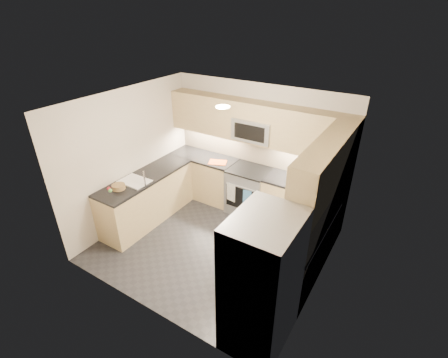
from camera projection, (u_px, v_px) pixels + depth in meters
floor at (213, 245)px, 5.69m from camera, size 3.60×3.20×0.00m
ceiling at (211, 104)px, 4.50m from camera, size 3.60×3.20×0.02m
wall_back at (258, 148)px, 6.29m from camera, size 3.60×0.02×2.50m
wall_front at (138, 237)px, 3.90m from camera, size 3.60×0.02×2.50m
wall_left at (131, 157)px, 5.93m from camera, size 0.02×3.20×2.50m
wall_right at (326, 218)px, 4.26m from camera, size 0.02×3.20×2.50m
base_cab_back_left at (204, 177)px, 6.95m from camera, size 1.42×0.60×0.90m
base_cab_back_right at (302, 207)px, 5.94m from camera, size 1.42×0.60×0.90m
base_cab_right at (301, 250)px, 4.89m from camera, size 0.60×1.70×0.90m
base_cab_peninsula at (148, 199)px, 6.17m from camera, size 0.60×2.00×0.90m
countertop_back_left at (204, 157)px, 6.73m from camera, size 1.42×0.63×0.04m
countertop_back_right at (305, 184)px, 5.71m from camera, size 1.42×0.63×0.04m
countertop_right at (305, 225)px, 4.67m from camera, size 0.63×1.70×0.04m
countertop_peninsula at (145, 177)px, 5.95m from camera, size 0.63×2.00×0.04m
upper_cab_back at (255, 122)px, 5.88m from camera, size 3.60×0.35×0.75m
upper_cab_right at (326, 168)px, 4.27m from camera, size 0.35×1.95×0.75m
backsplash_back at (258, 151)px, 6.31m from camera, size 3.60×0.01×0.51m
backsplash_right at (334, 205)px, 4.62m from camera, size 0.01×2.30×0.51m
gas_range at (249, 191)px, 6.42m from camera, size 0.76×0.65×0.91m
range_cooktop at (250, 170)px, 6.20m from camera, size 0.76×0.65×0.03m
oven_door_glass at (240, 199)px, 6.18m from camera, size 0.62×0.02×0.45m
oven_handle at (240, 187)px, 6.04m from camera, size 0.60×0.02×0.02m
microwave at (254, 129)px, 5.92m from camera, size 0.76×0.40×0.40m
microwave_door at (249, 133)px, 5.77m from camera, size 0.60×0.01×0.28m
refrigerator at (262, 283)px, 3.73m from camera, size 0.70×0.90×1.80m
fridge_handle_left at (226, 277)px, 3.74m from camera, size 0.02×0.02×1.20m
fridge_handle_right at (242, 258)px, 4.01m from camera, size 0.02×0.02×1.20m
sink_basin at (135, 185)px, 5.78m from camera, size 0.52×0.38×0.16m
faucet at (144, 178)px, 5.56m from camera, size 0.03×0.03×0.28m
utensil_bowl at (332, 188)px, 5.39m from camera, size 0.39×0.39×0.17m
cutting_board at (218, 162)px, 6.44m from camera, size 0.42×0.36×0.01m
fruit_basket at (119, 187)px, 5.51m from camera, size 0.28×0.28×0.08m
fruit_apple at (109, 189)px, 5.31m from camera, size 0.06×0.06×0.06m
fruit_pear at (110, 191)px, 5.25m from camera, size 0.07×0.07×0.07m
dish_towel_check at (231, 192)px, 6.19m from camera, size 0.20×0.05×0.37m
dish_towel_blue at (247, 197)px, 6.03m from camera, size 0.16×0.04×0.30m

